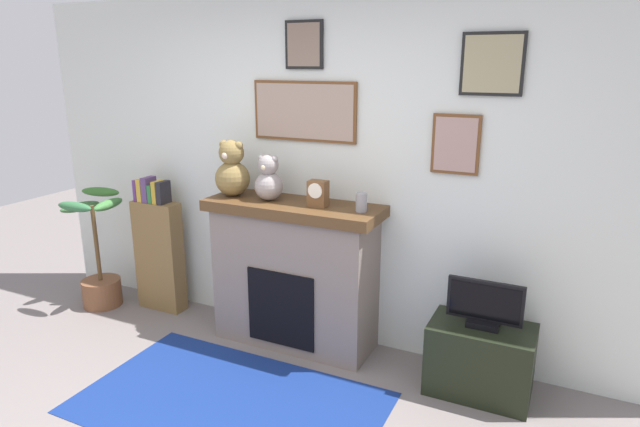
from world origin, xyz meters
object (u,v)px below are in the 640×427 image
Objects in this scene: tv_stand at (480,359)px; mantel_clock at (318,193)px; fireplace at (295,273)px; candle_jar at (361,202)px; television at (485,306)px; teddy_bear_grey at (269,180)px; teddy_bear_brown at (232,171)px; bookshelf at (159,250)px; potted_plant at (99,266)px.

tv_stand is 3.56× the size of mantel_clock.
fireplace is 10.35× the size of candle_jar.
teddy_bear_grey is at bearing 177.85° from television.
teddy_bear_grey reaches higher than candle_jar.
teddy_bear_brown is 0.32m from teddy_bear_grey.
fireplace is 1.12× the size of bookshelf.
fireplace reaches higher than potted_plant.
television is (0.00, -0.00, 0.38)m from tv_stand.
mantel_clock is 0.41m from teddy_bear_grey.
teddy_bear_brown reaches higher than fireplace.
fireplace reaches higher than television.
teddy_bear_brown is 1.25× the size of teddy_bear_grey.
teddy_bear_brown reaches higher than candle_jar.
mantel_clock is (2.08, 0.15, 0.84)m from potted_plant.
fireplace is at bearing 5.19° from potted_plant.
potted_plant is at bearing -176.38° from candle_jar.
teddy_bear_grey is (-0.20, -0.02, 0.71)m from fireplace.
fireplace is 1.26× the size of potted_plant.
teddy_bear_grey is (0.32, 0.00, -0.04)m from teddy_bear_brown.
tv_stand is 1.29m from candle_jar.
candle_jar is 0.69× the size of mantel_clock.
candle_jar is at bearing 176.10° from tv_stand.
television is at bearing 1.60° from potted_plant.
bookshelf is at bearing 177.89° from television.
bookshelf is at bearing 179.03° from fireplace.
teddy_bear_brown is (0.83, -0.04, 0.77)m from bookshelf.
candle_jar is at bearing -1.90° from fireplace.
candle_jar is (1.88, -0.04, 0.65)m from bookshelf.
teddy_bear_brown is (-1.92, 0.06, 1.07)m from tv_stand.
mantel_clock is at bearing -1.55° from bookshelf.
tv_stand is at bearing -3.14° from fireplace.
mantel_clock is (1.55, -0.04, 0.68)m from bookshelf.
fireplace is at bearing -0.97° from bookshelf.
fireplace is 1.45m from tv_stand.
tv_stand is at bearing -2.11° from teddy_bear_grey.
television is 1.34m from mantel_clock.
candle_jar is 0.30× the size of teddy_bear_brown.
fireplace is at bearing 176.86° from tv_stand.
tv_stand is (1.41, -0.08, -0.33)m from fireplace.
potted_plant is 1.91m from teddy_bear_grey.
potted_plant is 8.22× the size of candle_jar.
teddy_bear_grey reaches higher than mantel_clock.
teddy_bear_brown is at bearing 178.21° from television.
candle_jar is (-0.87, 0.06, 0.95)m from tv_stand.
mantel_clock reaches higher than candle_jar.
candle_jar is 0.33m from mantel_clock.
fireplace is 0.68m from mantel_clock.
potted_plant reaches higher than television.
teddy_bear_grey is (1.15, -0.04, 0.74)m from bookshelf.
candle_jar reaches higher than bookshelf.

